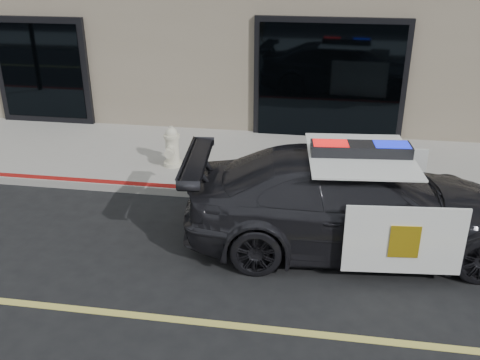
# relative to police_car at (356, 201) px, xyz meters

# --- Properties ---
(ground) EXTENTS (120.00, 120.00, 0.00)m
(ground) POSITION_rel_police_car_xyz_m (0.52, -2.21, -0.76)
(ground) COLOR black
(ground) RESTS_ON ground
(sidewalk_n) EXTENTS (60.00, 3.50, 0.15)m
(sidewalk_n) POSITION_rel_police_car_xyz_m (0.52, 3.04, -0.69)
(sidewalk_n) COLOR gray
(sidewalk_n) RESTS_ON ground
(police_car) EXTENTS (3.10, 5.59, 1.70)m
(police_car) POSITION_rel_police_car_xyz_m (0.00, 0.00, 0.00)
(police_car) COLOR black
(police_car) RESTS_ON ground
(fire_hydrant) EXTENTS (0.38, 0.53, 0.84)m
(fire_hydrant) POSITION_rel_police_car_xyz_m (-3.56, 2.36, -0.22)
(fire_hydrant) COLOR beige
(fire_hydrant) RESTS_ON sidewalk_n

